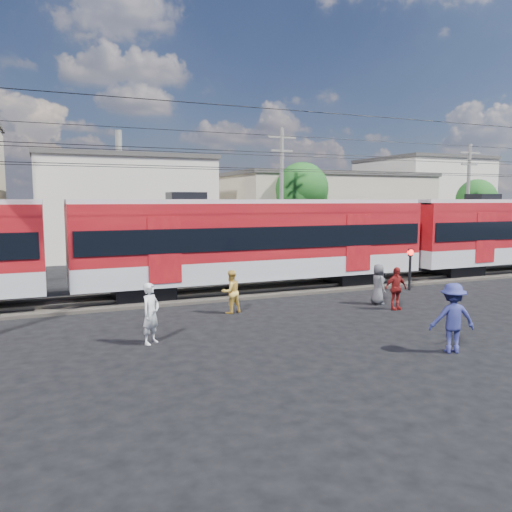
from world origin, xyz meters
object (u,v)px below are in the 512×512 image
Objects in this scene: pedestrian_a at (151,313)px; crossing_signal at (410,261)px; commuter_train at (260,239)px; pedestrian_c at (452,318)px.

crossing_signal is (12.68, 4.01, 0.44)m from pedestrian_a.
commuter_train is at bearing 159.11° from crossing_signal.
pedestrian_c is (7.43, -4.02, 0.07)m from pedestrian_a.
pedestrian_a is 0.93× the size of crossing_signal.
commuter_train reaches higher than pedestrian_a.
pedestrian_a is 13.31m from crossing_signal.
pedestrian_c is at bearing -69.56° from pedestrian_a.
commuter_train is 9.11m from pedestrian_a.
pedestrian_a is at bearing -162.46° from crossing_signal.
crossing_signal is at bearing -20.89° from commuter_train.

